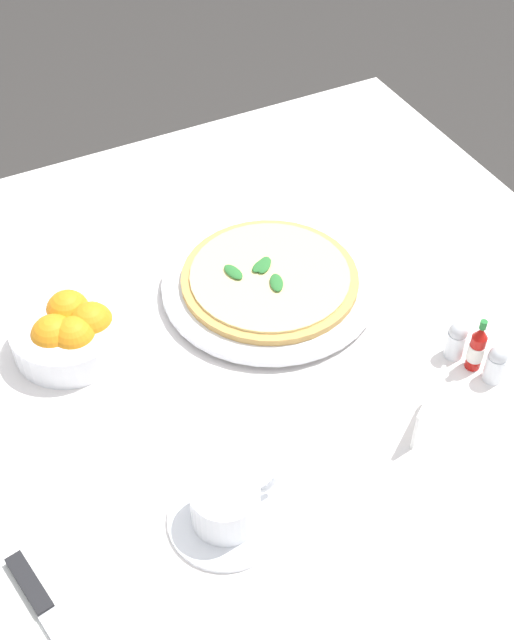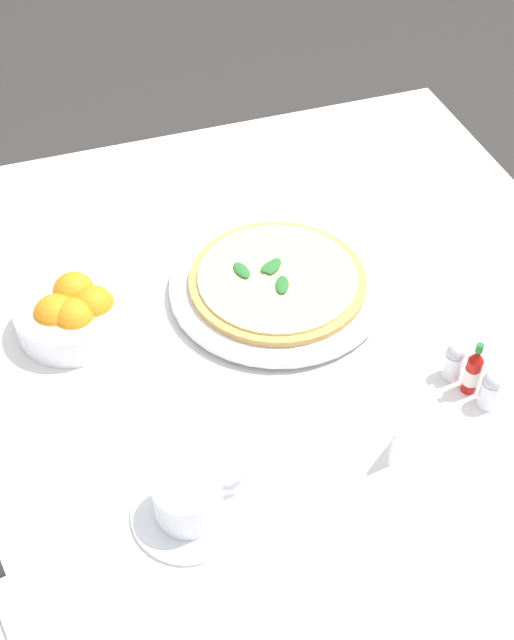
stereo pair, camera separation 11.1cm
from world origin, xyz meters
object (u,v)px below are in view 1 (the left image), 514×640
at_px(napkin_folded, 54,626).
at_px(dinner_knife, 53,622).
at_px(pizza, 270,278).
at_px(pepper_shaker, 456,341).
at_px(hot_sauce_bottle, 477,348).
at_px(coffee_cup_far_left, 226,506).
at_px(citrus_bowl, 70,332).
at_px(menu_card, 428,407).
at_px(pizza_plate, 270,285).
at_px(salt_shaker, 496,365).

xyz_separation_m(napkin_folded, dinner_knife, (0.00, 0.00, 0.01)).
height_order(pizza, pepper_shaker, pepper_shaker).
height_order(hot_sauce_bottle, pepper_shaker, hot_sauce_bottle).
distance_m(coffee_cup_far_left, citrus_bowl, 0.33).
xyz_separation_m(coffee_cup_far_left, dinner_knife, (0.04, -0.21, -0.00)).
distance_m(coffee_cup_far_left, dinner_knife, 0.21).
bearing_deg(menu_card, pizza, -113.03).
distance_m(pizza_plate, dinner_knife, 0.54).
bearing_deg(salt_shaker, napkin_folded, -83.36).
distance_m(pizza, citrus_bowl, 0.28).
bearing_deg(dinner_knife, menu_card, 85.48).
bearing_deg(citrus_bowl, hot_sauce_bottle, 59.40).
height_order(coffee_cup_far_left, napkin_folded, coffee_cup_far_left).
bearing_deg(coffee_cup_far_left, pizza, 145.26).
bearing_deg(pepper_shaker, napkin_folded, -77.74).
relative_size(salt_shaker, menu_card, 0.74).
bearing_deg(menu_card, coffee_cup_far_left, -32.26).
xyz_separation_m(coffee_cup_far_left, napkin_folded, (0.04, -0.21, -0.02)).
height_order(dinner_knife, citrus_bowl, citrus_bowl).
relative_size(salt_shaker, pepper_shaker, 1.00).
height_order(pizza_plate, dinner_knife, dinner_knife).
bearing_deg(pizza_plate, hot_sauce_bottle, 34.56).
height_order(pizza_plate, menu_card, menu_card).
relative_size(citrus_bowl, salt_shaker, 2.67).
xyz_separation_m(pizza, salt_shaker, (0.27, 0.18, 0.00)).
distance_m(pizza_plate, pizza, 0.01).
xyz_separation_m(hot_sauce_bottle, salt_shaker, (0.03, 0.01, -0.01)).
relative_size(dinner_knife, salt_shaker, 3.47).
bearing_deg(salt_shaker, coffee_cup_far_left, -85.28).
relative_size(napkin_folded, hot_sauce_bottle, 2.75).
height_order(citrus_bowl, menu_card, citrus_bowl).
xyz_separation_m(dinner_knife, menu_card, (-0.05, 0.48, 0.01)).
bearing_deg(napkin_folded, coffee_cup_far_left, 96.24).
bearing_deg(hot_sauce_bottle, citrus_bowl, -120.60).
bearing_deg(napkin_folded, menu_card, 91.94).
relative_size(pizza, pepper_shaker, 4.43).
relative_size(hot_sauce_bottle, pepper_shaker, 1.48).
relative_size(pizza, napkin_folded, 1.09).
relative_size(dinner_knife, menu_card, 2.56).
distance_m(pizza, pepper_shaker, 0.27).
relative_size(pepper_shaker, menu_card, 0.74).
height_order(salt_shaker, pepper_shaker, same).
distance_m(salt_shaker, pepper_shaker, 0.06).
bearing_deg(dinner_knife, coffee_cup_far_left, 90.21).
bearing_deg(napkin_folded, pizza, 125.32).
xyz_separation_m(pizza_plate, salt_shaker, (0.27, 0.18, 0.01)).
bearing_deg(pizza_plate, citrus_bowl, -94.36).
relative_size(coffee_cup_far_left, salt_shaker, 2.36).
relative_size(coffee_cup_far_left, hot_sauce_bottle, 1.60).
bearing_deg(dinner_knife, pizza_plate, 118.75).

